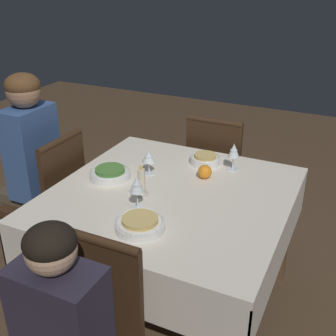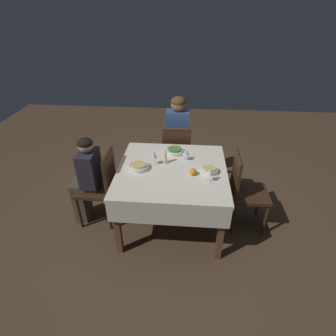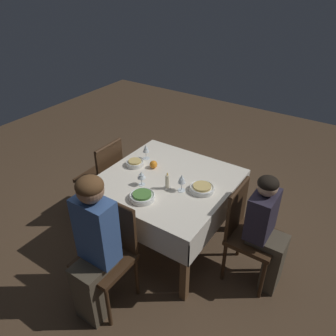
# 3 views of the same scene
# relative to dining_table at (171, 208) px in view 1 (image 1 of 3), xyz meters

# --- Properties ---
(ground_plane) EXTENTS (8.00, 8.00, 0.00)m
(ground_plane) POSITION_rel_dining_table_xyz_m (0.00, 0.00, -0.65)
(ground_plane) COLOR #4C3826
(dining_table) EXTENTS (1.16, 1.16, 0.74)m
(dining_table) POSITION_rel_dining_table_xyz_m (0.00, 0.00, 0.00)
(dining_table) COLOR silver
(dining_table) RESTS_ON ground_plane
(chair_north) EXTENTS (0.40, 0.40, 0.92)m
(chair_north) POSITION_rel_dining_table_xyz_m (0.01, 0.80, -0.14)
(chair_north) COLOR #382314
(chair_north) RESTS_ON ground_plane
(chair_east) EXTENTS (0.40, 0.40, 0.92)m
(chair_east) POSITION_rel_dining_table_xyz_m (0.80, 0.02, -0.14)
(chair_east) COLOR #382314
(chair_east) RESTS_ON ground_plane
(person_adult_denim) EXTENTS (0.30, 0.34, 1.25)m
(person_adult_denim) POSITION_rel_dining_table_xyz_m (0.01, 0.94, 0.06)
(person_adult_denim) COLOR #4C4233
(person_adult_denim) RESTS_ON ground_plane
(bowl_north) EXTENTS (0.22, 0.22, 0.06)m
(bowl_north) POSITION_rel_dining_table_xyz_m (0.01, 0.36, 0.12)
(bowl_north) COLOR white
(bowl_north) RESTS_ON dining_table
(wine_glass_north) EXTENTS (0.07, 0.07, 0.14)m
(wine_glass_north) POSITION_rel_dining_table_xyz_m (0.14, 0.20, 0.19)
(wine_glass_north) COLOR white
(wine_glass_north) RESTS_ON dining_table
(bowl_west) EXTENTS (0.22, 0.22, 0.06)m
(bowl_west) POSITION_rel_dining_table_xyz_m (-0.35, -0.02, 0.12)
(bowl_west) COLOR white
(bowl_west) RESTS_ON dining_table
(wine_glass_west) EXTENTS (0.07, 0.07, 0.17)m
(wine_glass_west) POSITION_rel_dining_table_xyz_m (-0.20, 0.08, 0.21)
(wine_glass_west) COLOR white
(wine_glass_west) RESTS_ON dining_table
(bowl_east) EXTENTS (0.17, 0.17, 0.06)m
(bowl_east) POSITION_rel_dining_table_xyz_m (0.40, -0.03, 0.12)
(bowl_east) COLOR white
(bowl_east) RESTS_ON dining_table
(wine_glass_east) EXTENTS (0.07, 0.07, 0.16)m
(wine_glass_east) POSITION_rel_dining_table_xyz_m (0.39, -0.20, 0.20)
(wine_glass_east) COLOR white
(wine_glass_east) RESTS_ON dining_table
(candle_centerpiece) EXTENTS (0.07, 0.07, 0.16)m
(candle_centerpiece) POSITION_rel_dining_table_xyz_m (-0.08, 0.12, 0.15)
(candle_centerpiece) COLOR beige
(candle_centerpiece) RESTS_ON dining_table
(orange_fruit) EXTENTS (0.07, 0.07, 0.07)m
(orange_fruit) POSITION_rel_dining_table_xyz_m (0.22, -0.10, 0.13)
(orange_fruit) COLOR orange
(orange_fruit) RESTS_ON dining_table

